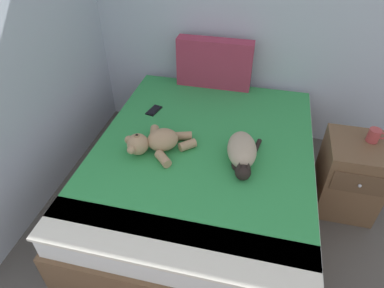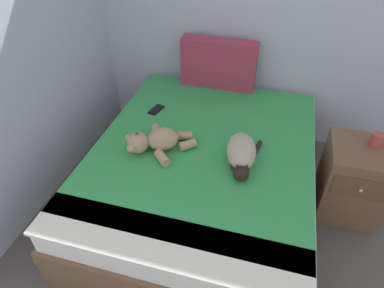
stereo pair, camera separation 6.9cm
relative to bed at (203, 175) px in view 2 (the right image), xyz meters
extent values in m
cube|color=silver|center=(0.62, 1.05, 0.94)|extent=(3.72, 0.06, 2.41)
cube|color=brown|center=(0.00, 0.00, -0.10)|extent=(1.54, 1.91, 0.33)
cube|color=white|center=(0.00, 0.00, 0.16)|extent=(1.50, 1.85, 0.19)
cube|color=green|center=(0.00, 0.06, 0.26)|extent=(1.48, 1.72, 0.02)
cube|color=silver|center=(0.00, -0.80, 0.26)|extent=(1.48, 0.31, 0.02)
cube|color=#A5334C|center=(-0.09, 0.87, 0.48)|extent=(0.64, 0.13, 0.42)
ellipsoid|color=tan|center=(0.27, -0.06, 0.35)|extent=(0.24, 0.37, 0.15)
sphere|color=black|center=(0.30, -0.25, 0.32)|extent=(0.10, 0.10, 0.10)
cone|color=black|center=(0.32, -0.24, 0.38)|extent=(0.04, 0.04, 0.04)
cone|color=black|center=(0.27, -0.25, 0.38)|extent=(0.04, 0.04, 0.04)
cylinder|color=black|center=(0.36, 0.06, 0.29)|extent=(0.06, 0.16, 0.03)
ellipsoid|color=black|center=(0.24, -0.16, 0.29)|extent=(0.07, 0.11, 0.04)
ellipsoid|color=tan|center=(-0.27, -0.08, 0.34)|extent=(0.27, 0.26, 0.15)
sphere|color=tan|center=(-0.41, -0.16, 0.34)|extent=(0.15, 0.15, 0.15)
sphere|color=#8E6B49|center=(-0.41, -0.16, 0.39)|extent=(0.06, 0.06, 0.06)
sphere|color=black|center=(-0.41, -0.16, 0.42)|extent=(0.02, 0.02, 0.02)
sphere|color=tan|center=(-0.43, -0.24, 0.35)|extent=(0.06, 0.06, 0.06)
sphere|color=tan|center=(-0.48, -0.14, 0.35)|extent=(0.06, 0.06, 0.06)
cylinder|color=tan|center=(-0.22, -0.22, 0.30)|extent=(0.13, 0.13, 0.06)
cylinder|color=tan|center=(-0.10, -0.05, 0.30)|extent=(0.13, 0.12, 0.06)
cylinder|color=tan|center=(-0.37, 0.03, 0.30)|extent=(0.09, 0.14, 0.06)
cylinder|color=tan|center=(-0.15, 0.04, 0.30)|extent=(0.13, 0.09, 0.06)
cube|color=black|center=(-0.48, 0.35, 0.28)|extent=(0.10, 0.16, 0.01)
cube|color=black|center=(-0.48, 0.35, 0.28)|extent=(0.09, 0.14, 0.00)
cube|color=brown|center=(1.05, 0.21, 0.03)|extent=(0.41, 0.43, 0.58)
cube|color=brown|center=(1.05, -0.01, 0.15)|extent=(0.35, 0.01, 0.16)
sphere|color=#B2B2B7|center=(1.05, -0.02, 0.15)|extent=(0.02, 0.02, 0.02)
cylinder|color=#B23F3F|center=(1.12, 0.27, 0.37)|extent=(0.08, 0.08, 0.09)
camera|label=1|loc=(0.33, -1.76, 1.74)|focal=31.14mm
camera|label=2|loc=(0.40, -1.74, 1.74)|focal=31.14mm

